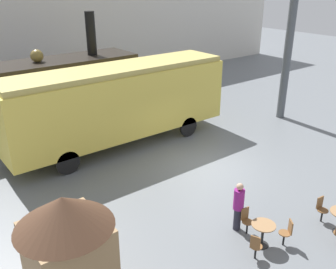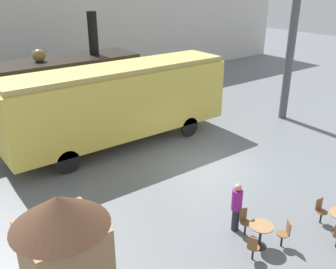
{
  "view_description": "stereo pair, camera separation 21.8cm",
  "coord_description": "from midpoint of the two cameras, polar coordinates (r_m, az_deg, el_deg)",
  "views": [
    {
      "loc": [
        -10.11,
        -10.13,
        7.56
      ],
      "look_at": [
        -1.5,
        1.0,
        1.6
      ],
      "focal_mm": 40.0,
      "sensor_mm": 36.0,
      "label": 1
    },
    {
      "loc": [
        -9.93,
        -10.27,
        7.56
      ],
      "look_at": [
        -1.5,
        1.0,
        1.6
      ],
      "focal_mm": 40.0,
      "sensor_mm": 36.0,
      "label": 2
    }
  ],
  "objects": [
    {
      "name": "support_pillar",
      "position": [
        21.8,
        18.48,
        12.41
      ],
      "size": [
        0.44,
        0.44,
        8.0
      ],
      "color": "#4C5156",
      "rests_on": "ground_plane"
    },
    {
      "name": "visitor_person",
      "position": [
        12.18,
        10.92,
        -10.57
      ],
      "size": [
        0.34,
        0.34,
        1.69
      ],
      "color": "#262633",
      "rests_on": "ground_plane"
    },
    {
      "name": "backdrop_wall",
      "position": [
        27.81,
        -16.1,
        15.78
      ],
      "size": [
        44.0,
        0.15,
        9.0
      ],
      "color": "silver",
      "rests_on": "ground_plane"
    },
    {
      "name": "ground_plane",
      "position": [
        16.17,
        6.8,
        -5.09
      ],
      "size": [
        80.0,
        80.0,
        0.0
      ],
      "primitive_type": "plane",
      "color": "slate"
    },
    {
      "name": "steam_locomotive",
      "position": [
        20.52,
        -16.9,
        6.9
      ],
      "size": [
        9.29,
        2.62,
        5.9
      ],
      "color": "black",
      "rests_on": "ground_plane"
    },
    {
      "name": "cafe_chair_2",
      "position": [
        13.55,
        22.65,
        -10.4
      ],
      "size": [
        0.36,
        0.37,
        0.87
      ],
      "rotation": [
        0.0,
        0.0,
        10.9
      ],
      "color": "black",
      "rests_on": "ground_plane"
    },
    {
      "name": "cafe_table_far",
      "position": [
        11.88,
        14.49,
        -14.04
      ],
      "size": [
        0.73,
        0.73,
        0.76
      ],
      "color": "black",
      "rests_on": "ground_plane"
    },
    {
      "name": "passenger_coach_vintage",
      "position": [
        17.58,
        -6.92,
        5.15
      ],
      "size": [
        10.83,
        2.48,
        3.85
      ],
      "color": "#E0C64C",
      "rests_on": "ground_plane"
    },
    {
      "name": "ticket_kiosk",
      "position": [
        9.6,
        -15.02,
        -15.8
      ],
      "size": [
        2.34,
        2.34,
        3.0
      ],
      "color": "#99754C",
      "rests_on": "ground_plane"
    },
    {
      "name": "cafe_chair_10",
      "position": [
        12.1,
        17.94,
        -13.99
      ],
      "size": [
        0.4,
        0.4,
        0.87
      ],
      "rotation": [
        0.0,
        0.0,
        8.78
      ],
      "color": "black",
      "rests_on": "ground_plane"
    },
    {
      "name": "cafe_chair_8",
      "position": [
        12.32,
        12.07,
        -12.55
      ],
      "size": [
        0.36,
        0.37,
        0.87
      ],
      "rotation": [
        0.0,
        0.0,
        4.59
      ],
      "color": "black",
      "rests_on": "ground_plane"
    },
    {
      "name": "cafe_chair_9",
      "position": [
        11.33,
        13.36,
        -16.26
      ],
      "size": [
        0.4,
        0.38,
        0.87
      ],
      "rotation": [
        0.0,
        0.0,
        6.69
      ],
      "color": "black",
      "rests_on": "ground_plane"
    }
  ]
}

